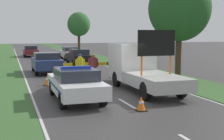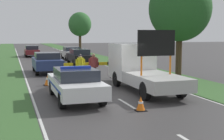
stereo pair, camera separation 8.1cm
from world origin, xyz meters
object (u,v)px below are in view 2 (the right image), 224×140
object	(u,v)px
traffic_cone_lane_edge	(55,79)
queued_car_van_white	(71,53)
traffic_cone_centre_front	(153,79)
work_truck	(139,67)
roadside_tree_near_right	(80,24)
queued_car_hatch_blue	(47,62)
traffic_cone_near_truck	(124,72)
queued_car_wagon_maroon	(32,51)
queued_car_sedan_black	(79,56)
police_officer	(80,65)
pedestrian_civilian	(94,65)
traffic_cone_near_police	(48,80)
roadside_tree_near_left	(180,9)
traffic_cone_behind_barrier	(141,104)
road_barrier	(90,65)
police_car	(75,83)

from	to	relation	value
traffic_cone_lane_edge	queued_car_van_white	distance (m)	17.25
traffic_cone_centre_front	queued_car_van_white	size ratio (longest dim) A/B	0.16
work_truck	roadside_tree_near_right	size ratio (longest dim) A/B	1.02
traffic_cone_lane_edge	queued_car_hatch_blue	world-z (taller)	queued_car_hatch_blue
traffic_cone_near_truck	queued_car_wagon_maroon	distance (m)	21.90
queued_car_hatch_blue	queued_car_van_white	xyz separation A→B (m)	(4.01, 11.46, -0.07)
queued_car_sedan_black	roadside_tree_near_right	world-z (taller)	roadside_tree_near_right
traffic_cone_near_truck	roadside_tree_near_right	size ratio (longest dim) A/B	0.11
police_officer	pedestrian_civilian	distance (m)	0.81
traffic_cone_near_police	roadside_tree_near_left	xyz separation A→B (m)	(8.58, 0.35, 4.20)
pedestrian_civilian	queued_car_hatch_blue	world-z (taller)	pedestrian_civilian
pedestrian_civilian	queued_car_van_white	world-z (taller)	pedestrian_civilian
queued_car_hatch_blue	traffic_cone_lane_edge	bearing A→B (deg)	88.44
traffic_cone_behind_barrier	roadside_tree_near_right	world-z (taller)	roadside_tree_near_right
pedestrian_civilian	queued_car_sedan_black	distance (m)	10.92
road_barrier	roadside_tree_near_right	xyz separation A→B (m)	(5.07, 26.44, 3.37)
queued_car_hatch_blue	roadside_tree_near_right	distance (m)	23.66
traffic_cone_near_police	roadside_tree_near_right	size ratio (longest dim) A/B	0.11
traffic_cone_behind_barrier	queued_car_hatch_blue	bearing A→B (deg)	99.24
police_car	work_truck	world-z (taller)	work_truck
traffic_cone_centre_front	traffic_cone_near_truck	distance (m)	3.53
pedestrian_civilian	queued_car_sedan_black	size ratio (longest dim) A/B	0.37
traffic_cone_near_police	roadside_tree_near_right	distance (m)	29.46
traffic_cone_near_police	traffic_cone_lane_edge	distance (m)	0.76
traffic_cone_near_police	police_car	bearing A→B (deg)	-80.60
police_car	police_officer	distance (m)	5.52
police_car	police_officer	bearing A→B (deg)	73.60
road_barrier	work_truck	bearing A→B (deg)	-71.05
police_car	work_truck	xyz separation A→B (m)	(3.81, 1.73, 0.41)
police_officer	queued_car_sedan_black	bearing A→B (deg)	-89.34
pedestrian_civilian	traffic_cone_near_truck	xyz separation A→B (m)	(2.37, 0.99, -0.66)
police_car	work_truck	bearing A→B (deg)	22.68
traffic_cone_lane_edge	traffic_cone_behind_barrier	bearing A→B (deg)	-73.60
police_car	queued_car_van_white	size ratio (longest dim) A/B	1.13
traffic_cone_behind_barrier	traffic_cone_near_truck	bearing A→B (deg)	73.80
traffic_cone_centre_front	roadside_tree_near_right	xyz separation A→B (m)	(2.16, 29.74, 3.95)
police_officer	traffic_cone_near_truck	world-z (taller)	police_officer
road_barrier	traffic_cone_lane_edge	world-z (taller)	road_barrier
work_truck	roadside_tree_near_left	size ratio (longest dim) A/B	0.93
traffic_cone_near_truck	queued_car_van_white	bearing A→B (deg)	92.42
queued_car_hatch_blue	traffic_cone_centre_front	bearing A→B (deg)	124.65
road_barrier	queued_car_sedan_black	distance (m)	10.12
police_car	queued_car_van_white	xyz separation A→B (m)	(3.91, 21.63, -0.00)
pedestrian_civilian	roadside_tree_near_right	size ratio (longest dim) A/B	0.28
queued_car_sedan_black	queued_car_wagon_maroon	bearing A→B (deg)	-72.16
police_officer	roadside_tree_near_left	distance (m)	7.41
traffic_cone_lane_edge	roadside_tree_near_left	size ratio (longest dim) A/B	0.08
police_officer	traffic_cone_behind_barrier	bearing A→B (deg)	106.67
work_truck	queued_car_van_white	bearing A→B (deg)	-90.37
police_car	queued_car_hatch_blue	size ratio (longest dim) A/B	1.13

